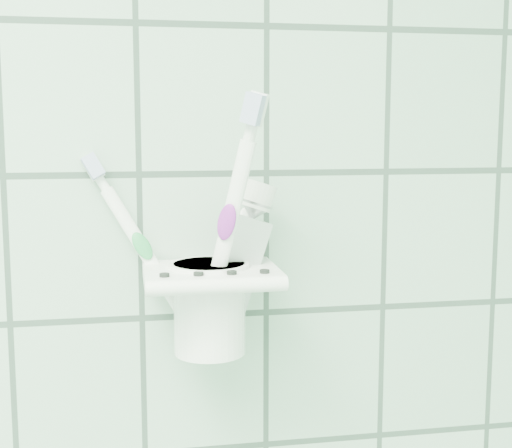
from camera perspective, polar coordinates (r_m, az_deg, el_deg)
holder_bracket at (r=0.61m, az=-3.65°, el=-4.21°), size 0.11×0.10×0.04m
cup at (r=0.62m, az=-3.74°, el=-6.37°), size 0.07×0.07×0.08m
toothbrush_pink at (r=0.62m, az=-4.69°, el=-0.77°), size 0.09×0.04×0.18m
toothbrush_blue at (r=0.62m, az=-4.04°, el=-0.94°), size 0.06×0.05×0.18m
toothbrush_orange at (r=0.60m, az=-4.51°, el=0.59°), size 0.06×0.05×0.22m
toothpaste_tube at (r=0.62m, az=-3.51°, el=-1.86°), size 0.07×0.03×0.16m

